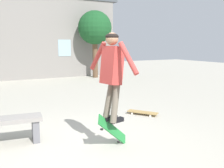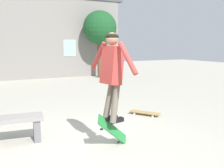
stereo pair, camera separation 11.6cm
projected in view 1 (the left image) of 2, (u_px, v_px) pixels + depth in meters
ground_plane at (90, 150)px, 4.35m from camera, size 40.00×40.00×0.00m
building_backdrop at (14, 32)px, 12.62m from camera, size 11.67×0.52×5.60m
tree_right at (95, 28)px, 13.51m from camera, size 1.82×1.82×3.63m
skater at (112, 69)px, 4.17m from camera, size 0.36×1.22×1.51m
skateboard_flipping at (113, 130)px, 4.42m from camera, size 0.71×0.36×0.69m
skateboard_resting at (143, 112)px, 6.50m from camera, size 0.65×0.77×0.08m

